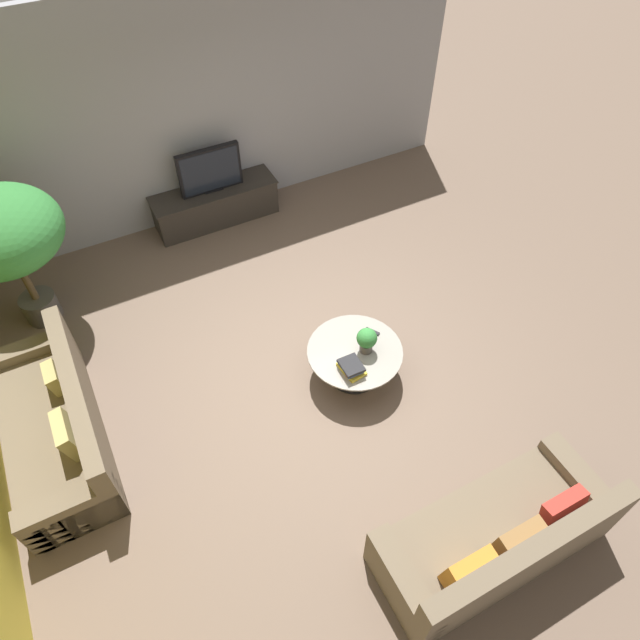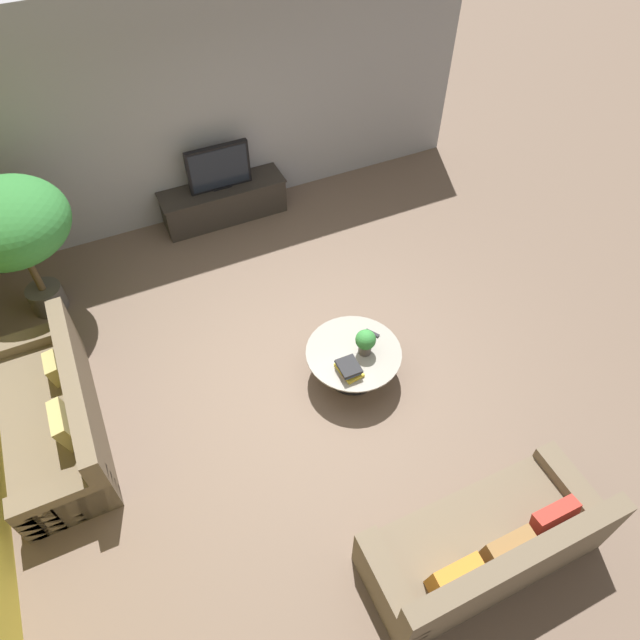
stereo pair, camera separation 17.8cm
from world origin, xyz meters
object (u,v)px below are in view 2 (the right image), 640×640
Objects in this scene: coffee_table at (353,359)px; couch_near_entry at (486,546)px; television at (219,168)px; couch_by_wall at (56,417)px; potted_palm_tall at (9,226)px; media_console at (224,202)px; potted_plant_tabletop at (366,341)px.

couch_near_entry reaches higher than coffee_table.
television is 0.41× the size of couch_by_wall.
television reaches higher than coffee_table.
couch_by_wall is 1.20× the size of potted_palm_tall.
couch_near_entry is (3.08, -2.82, 0.01)m from couch_by_wall.
potted_palm_tall reaches higher than couch_near_entry.
media_console is 3.24m from coffee_table.
media_console is 2.03× the size of television.
media_console is at bearing 98.21° from potted_plant_tabletop.
media_console is at bearing 96.52° from coffee_table.
couch_by_wall is at bearing 168.65° from coffee_table.
couch_by_wall is 2.10m from potted_palm_tall.
coffee_table is at bearing -83.48° from media_console.
media_console reaches higher than coffee_table.
potted_palm_tall is (-2.97, 4.68, 0.97)m from couch_near_entry.
potted_palm_tall is at bearing -57.58° from couch_near_entry.
potted_palm_tall is at bearing 139.42° from coffee_table.
potted_plant_tabletop is at bearing -81.79° from media_console.
couch_by_wall is at bearing -134.86° from television.
coffee_table is 0.32m from potted_plant_tabletop.
couch_near_entry is at bearing -85.00° from media_console.
television is at bearing 96.52° from coffee_table.
couch_near_entry is 6.61× the size of potted_plant_tabletop.
coffee_table is 0.50× the size of couch_near_entry.
media_console is 2.79m from potted_palm_tall.
media_console is at bearing -85.00° from couch_near_entry.
couch_by_wall is (-2.97, 0.60, -0.00)m from coffee_table.
potted_plant_tabletop is at bearing 78.19° from couch_by_wall.
media_console is 0.83× the size of couch_by_wall.
potted_plant_tabletop is (2.96, -2.50, -0.68)m from potted_palm_tall.
television is 3.28m from coffee_table.
couch_near_entry is at bearing -57.58° from potted_palm_tall.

